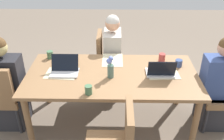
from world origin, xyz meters
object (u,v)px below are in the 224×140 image
at_px(laptop_head_right_left_far, 65,70).
at_px(coffee_mug_near_right, 89,90).
at_px(chair_near_left_mid, 108,59).
at_px(coffee_mug_centre_right, 179,63).
at_px(chair_head_left_left_near, 219,87).
at_px(chair_head_right_left_far, 1,94).
at_px(coffee_mug_centre_left, 162,58).
at_px(person_head_right_left_far, 8,89).
at_px(laptop_head_left_left_near, 160,72).
at_px(coffee_mug_near_left, 50,55).
at_px(person_near_left_mid, 113,59).
at_px(flower_vase, 110,67).
at_px(person_head_left_left_near, 217,89).
at_px(dining_table, 112,79).

xyz_separation_m(laptop_head_right_left_far, coffee_mug_near_right, (-0.32, 0.42, 0.01)).
height_order(chair_near_left_mid, coffee_mug_centre_right, chair_near_left_mid).
distance_m(chair_head_left_left_near, chair_head_right_left_far, 2.64).
bearing_deg(coffee_mug_near_right, coffee_mug_centre_left, -139.91).
distance_m(person_head_right_left_far, laptop_head_right_left_far, 0.75).
distance_m(person_head_right_left_far, coffee_mug_centre_left, 1.92).
bearing_deg(laptop_head_left_left_near, chair_head_right_left_far, 2.39).
height_order(laptop_head_left_left_near, coffee_mug_near_left, laptop_head_left_left_near).
bearing_deg(coffee_mug_centre_left, person_near_left_mid, -35.76).
bearing_deg(flower_vase, chair_head_left_left_near, -172.86).
xyz_separation_m(chair_head_left_left_near, coffee_mug_near_left, (2.13, -0.29, 0.29)).
xyz_separation_m(person_head_left_left_near, flower_vase, (1.28, 0.09, 0.34)).
bearing_deg(person_head_right_left_far, dining_table, -178.97).
height_order(person_near_left_mid, laptop_head_left_left_near, person_near_left_mid).
bearing_deg(coffee_mug_near_right, chair_head_left_left_near, -162.25).
relative_size(person_head_left_left_near, coffee_mug_centre_right, 13.72).
xyz_separation_m(chair_near_left_mid, chair_head_right_left_far, (1.23, 0.93, 0.00)).
distance_m(chair_near_left_mid, laptop_head_right_left_far, 0.98).
bearing_deg(chair_head_left_left_near, coffee_mug_near_left, -7.68).
bearing_deg(coffee_mug_near_right, person_head_left_left_near, -164.20).
xyz_separation_m(person_near_left_mid, coffee_mug_near_left, (0.80, 0.39, 0.26)).
relative_size(person_head_left_left_near, flower_vase, 4.50).
height_order(coffee_mug_near_left, coffee_mug_centre_left, coffee_mug_centre_left).
bearing_deg(laptop_head_left_left_near, dining_table, -1.98).
xyz_separation_m(person_head_right_left_far, coffee_mug_near_left, (-0.45, -0.40, 0.26)).
relative_size(person_near_left_mid, coffee_mug_centre_left, 11.25).
distance_m(chair_head_left_left_near, person_near_left_mid, 1.49).
height_order(laptop_head_right_left_far, coffee_mug_near_left, laptop_head_right_left_far).
bearing_deg(coffee_mug_centre_right, coffee_mug_near_right, 29.86).
distance_m(flower_vase, laptop_head_left_left_near, 0.58).
relative_size(person_near_left_mid, laptop_head_left_left_near, 3.73).
bearing_deg(chair_near_left_mid, person_head_left_left_near, 148.95).
height_order(person_near_left_mid, coffee_mug_near_left, person_near_left_mid).
bearing_deg(laptop_head_right_left_far, flower_vase, 170.87).
xyz_separation_m(flower_vase, coffee_mug_centre_right, (-0.83, -0.27, -0.09)).
bearing_deg(person_near_left_mid, coffee_mug_near_right, 79.13).
distance_m(chair_head_right_left_far, coffee_mug_centre_right, 2.16).
height_order(flower_vase, coffee_mug_near_left, flower_vase).
distance_m(dining_table, chair_near_left_mid, 0.85).
bearing_deg(dining_table, coffee_mug_centre_left, -153.13).
distance_m(chair_head_left_left_near, laptop_head_right_left_far, 1.90).
bearing_deg(laptop_head_left_left_near, coffee_mug_near_left, -16.36).
bearing_deg(chair_near_left_mid, laptop_head_right_left_far, 60.11).
relative_size(dining_table, laptop_head_right_left_far, 6.24).
bearing_deg(chair_head_right_left_far, coffee_mug_centre_left, -167.96).
relative_size(chair_head_left_left_near, laptop_head_left_left_near, 2.81).
xyz_separation_m(dining_table, flower_vase, (0.02, 0.07, 0.21)).
bearing_deg(chair_head_right_left_far, person_head_left_left_near, -177.41).
height_order(chair_head_right_left_far, coffee_mug_near_right, chair_head_right_left_far).
bearing_deg(dining_table, laptop_head_left_left_near, 178.02).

